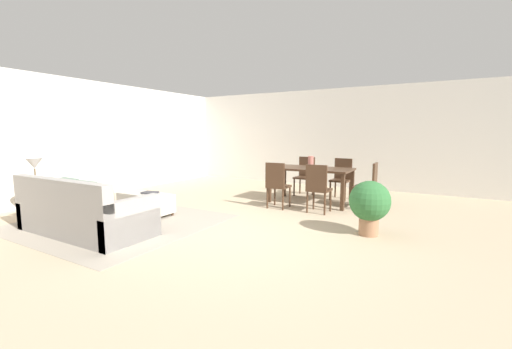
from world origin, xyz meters
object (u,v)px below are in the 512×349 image
object	(u,v)px
ottoman_table	(146,202)
dining_chair_near_right	(318,186)
table_lamp	(34,165)
dining_chair_far_left	(305,174)
dining_chair_far_right	(342,176)
side_table	(37,195)
potted_plant	(370,203)
dining_chair_near_left	(277,183)
couch	(83,214)
vase_centerpiece	(311,162)
dining_chair_head_east	(369,183)
dining_table	(311,172)
book_on_ottoman	(150,193)

from	to	relation	value
ottoman_table	dining_chair_near_right	size ratio (longest dim) A/B	1.15
table_lamp	dining_chair_far_left	distance (m)	5.48
table_lamp	dining_chair_far_right	world-z (taller)	table_lamp
side_table	dining_chair_far_left	size ratio (longest dim) A/B	0.60
dining_chair_far_left	potted_plant	size ratio (longest dim) A/B	1.14
dining_chair_near_left	potted_plant	xyz separation A→B (m)	(1.93, -0.86, -0.04)
dining_chair_near_right	dining_chair_far_left	xyz separation A→B (m)	(-0.88, 1.60, 0.00)
couch	ottoman_table	xyz separation A→B (m)	(-0.08, 1.26, -0.07)
dining_chair_far_left	potted_plant	world-z (taller)	dining_chair_far_left
vase_centerpiece	potted_plant	distance (m)	2.30
table_lamp	potted_plant	size ratio (longest dim) A/B	0.65
ottoman_table	dining_chair_near_left	distance (m)	2.51
side_table	potted_plant	size ratio (longest dim) A/B	0.68
vase_centerpiece	ottoman_table	bearing A→B (deg)	-132.72
dining_chair_head_east	dining_chair_far_left	bearing A→B (deg)	154.53
vase_centerpiece	potted_plant	xyz separation A→B (m)	(1.54, -1.66, -0.41)
dining_chair_head_east	potted_plant	distance (m)	1.74
dining_chair_head_east	side_table	bearing A→B (deg)	-142.17
dining_chair_head_east	vase_centerpiece	bearing A→B (deg)	-177.81
couch	dining_table	xyz separation A→B (m)	(2.18, 3.74, 0.37)
dining_chair_far_left	book_on_ottoman	size ratio (longest dim) A/B	3.54
couch	side_table	xyz separation A→B (m)	(-1.38, 0.05, 0.14)
dining_chair_near_right	potted_plant	size ratio (longest dim) A/B	1.14
ottoman_table	couch	bearing A→B (deg)	-86.40
dining_chair_far_right	dining_chair_near_left	bearing A→B (deg)	-118.00
dining_table	dining_chair_far_left	size ratio (longest dim) A/B	1.86
dining_chair_far_right	potted_plant	size ratio (longest dim) A/B	1.14
dining_chair_far_left	dining_chair_far_right	bearing A→B (deg)	-2.54
ottoman_table	potted_plant	bearing A→B (deg)	11.79
book_on_ottoman	dining_table	bearing A→B (deg)	48.47
side_table	book_on_ottoman	bearing A→B (deg)	41.64
dining_table	dining_chair_far_right	bearing A→B (deg)	58.97
dining_chair_near_left	dining_chair_far_right	distance (m)	1.81
vase_centerpiece	book_on_ottoman	distance (m)	3.29
side_table	table_lamp	size ratio (longest dim) A/B	1.05
couch	table_lamp	distance (m)	1.53
dining_chair_near_left	dining_chair_head_east	world-z (taller)	same
table_lamp	dining_table	size ratio (longest dim) A/B	0.31
couch	dining_table	distance (m)	4.34
dining_chair_near_right	dining_chair_head_east	bearing A→B (deg)	46.69
potted_plant	side_table	bearing A→B (deg)	-158.61
couch	dining_chair_near_right	bearing A→B (deg)	48.29
vase_centerpiece	potted_plant	bearing A→B (deg)	-47.20
couch	ottoman_table	world-z (taller)	couch
dining_chair_near_right	dining_chair_far_right	bearing A→B (deg)	89.37
dining_chair_near_left	book_on_ottoman	world-z (taller)	dining_chair_near_left
ottoman_table	vase_centerpiece	xyz separation A→B (m)	(2.27, 2.45, 0.66)
dining_chair_far_right	book_on_ottoman	world-z (taller)	dining_chair_far_right
ottoman_table	dining_chair_near_left	world-z (taller)	dining_chair_near_left
dining_chair_near_left	dining_table	bearing A→B (deg)	64.95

